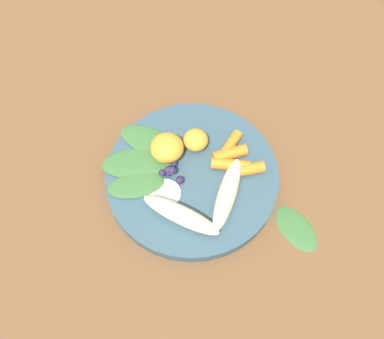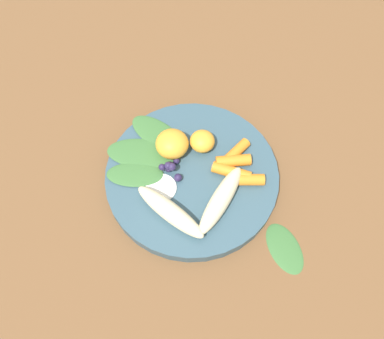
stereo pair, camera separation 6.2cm
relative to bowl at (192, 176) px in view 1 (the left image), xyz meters
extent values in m
plane|color=brown|center=(0.00, 0.00, -0.01)|extent=(2.40, 2.40, 0.00)
cylinder|color=#385666|center=(0.00, 0.00, 0.00)|extent=(0.29, 0.29, 0.02)
ellipsoid|color=beige|center=(-0.07, 0.02, 0.03)|extent=(0.04, 0.13, 0.03)
ellipsoid|color=beige|center=(-0.02, 0.08, 0.03)|extent=(0.13, 0.04, 0.03)
ellipsoid|color=#F4A833|center=(0.05, -0.01, 0.03)|extent=(0.06, 0.06, 0.04)
ellipsoid|color=#F4A833|center=(0.02, -0.05, 0.03)|extent=(0.04, 0.04, 0.03)
cylinder|color=orange|center=(-0.08, -0.04, 0.02)|extent=(0.06, 0.05, 0.02)
cylinder|color=orange|center=(-0.05, -0.04, 0.02)|extent=(0.07, 0.04, 0.02)
cylinder|color=orange|center=(-0.05, -0.05, 0.02)|extent=(0.06, 0.05, 0.02)
cylinder|color=orange|center=(-0.04, -0.07, 0.02)|extent=(0.03, 0.06, 0.02)
sphere|color=#2D234C|center=(0.03, 0.02, 0.02)|extent=(0.01, 0.01, 0.01)
sphere|color=#2D234C|center=(0.03, 0.00, 0.02)|extent=(0.01, 0.01, 0.01)
sphere|color=#2D234C|center=(0.01, 0.02, 0.02)|extent=(0.01, 0.01, 0.01)
sphere|color=#2D234C|center=(0.03, 0.02, 0.02)|extent=(0.01, 0.01, 0.01)
sphere|color=#2D234C|center=(0.04, 0.03, 0.03)|extent=(0.01, 0.01, 0.01)
sphere|color=#2D234C|center=(0.03, 0.02, 0.03)|extent=(0.01, 0.01, 0.01)
sphere|color=#2D234C|center=(0.03, 0.02, 0.03)|extent=(0.01, 0.01, 0.01)
cylinder|color=white|center=(0.02, 0.05, 0.01)|extent=(0.05, 0.05, 0.00)
ellipsoid|color=#3D7038|center=(0.09, -0.02, 0.01)|extent=(0.12, 0.06, 0.00)
ellipsoid|color=#3D7038|center=(0.09, 0.02, 0.01)|extent=(0.13, 0.11, 0.00)
ellipsoid|color=#3D7038|center=(0.07, 0.06, 0.01)|extent=(0.10, 0.09, 0.00)
ellipsoid|color=#3D7038|center=(-0.19, 0.01, -0.01)|extent=(0.10, 0.09, 0.01)
camera|label=1|loc=(-0.12, 0.27, 0.57)|focal=35.62mm
camera|label=2|loc=(-0.18, 0.24, 0.57)|focal=35.62mm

